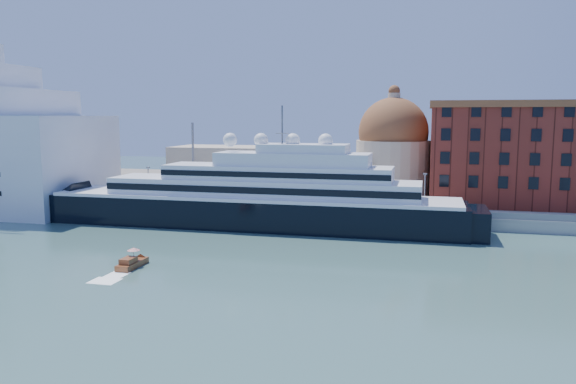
# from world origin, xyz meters

# --- Properties ---
(ground) EXTENTS (400.00, 400.00, 0.00)m
(ground) POSITION_xyz_m (0.00, 0.00, 0.00)
(ground) COLOR #335855
(ground) RESTS_ON ground
(quay) EXTENTS (180.00, 10.00, 2.50)m
(quay) POSITION_xyz_m (0.00, 34.00, 1.25)
(quay) COLOR gray
(quay) RESTS_ON ground
(land) EXTENTS (260.00, 72.00, 2.00)m
(land) POSITION_xyz_m (0.00, 75.00, 1.00)
(land) COLOR slate
(land) RESTS_ON ground
(quay_fence) EXTENTS (180.00, 0.10, 1.20)m
(quay_fence) POSITION_xyz_m (0.00, 29.50, 3.10)
(quay_fence) COLOR slate
(quay_fence) RESTS_ON quay
(superyacht) EXTENTS (93.60, 12.98, 27.97)m
(superyacht) POSITION_xyz_m (-5.97, 23.00, 4.83)
(superyacht) COLOR black
(superyacht) RESTS_ON ground
(service_barge) EXTENTS (13.21, 6.46, 2.85)m
(service_barge) POSITION_xyz_m (-56.10, 20.04, 0.82)
(service_barge) COLOR white
(service_barge) RESTS_ON ground
(water_taxi) EXTENTS (2.09, 6.21, 2.95)m
(water_taxi) POSITION_xyz_m (-10.97, -10.58, 0.71)
(water_taxi) COLOR brown
(water_taxi) RESTS_ON ground
(warehouse) EXTENTS (43.00, 19.00, 23.25)m
(warehouse) POSITION_xyz_m (52.00, 52.00, 13.79)
(warehouse) COLOR maroon
(warehouse) RESTS_ON land
(church) EXTENTS (66.00, 18.00, 25.50)m
(church) POSITION_xyz_m (6.39, 57.72, 10.91)
(church) COLOR beige
(church) RESTS_ON land
(lamp_posts) EXTENTS (120.80, 2.40, 18.00)m
(lamp_posts) POSITION_xyz_m (-12.67, 32.27, 9.84)
(lamp_posts) COLOR slate
(lamp_posts) RESTS_ON quay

